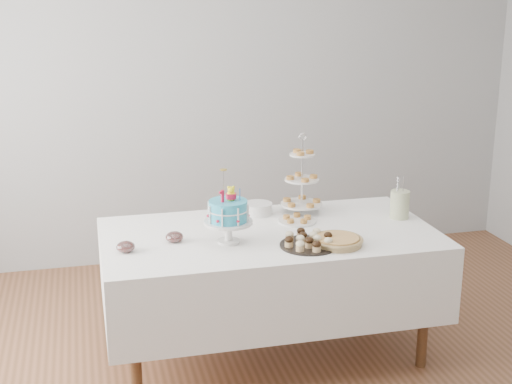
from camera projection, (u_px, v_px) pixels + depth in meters
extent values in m
plane|color=brown|center=(282.00, 377.00, 4.04)|extent=(5.00, 5.00, 0.00)
cube|color=#9FA2A4|center=(214.00, 91.00, 5.53)|extent=(5.00, 0.04, 2.70)
cube|color=#9FA2A4|center=(505.00, 308.00, 1.80)|extent=(5.00, 0.04, 2.70)
cube|color=white|center=(269.00, 268.00, 4.17)|extent=(1.92, 1.02, 0.45)
cylinder|color=brown|center=(135.00, 347.00, 3.70)|extent=(0.06, 0.06, 0.67)
cylinder|color=brown|center=(424.00, 313.00, 4.07)|extent=(0.06, 0.06, 0.67)
cylinder|color=brown|center=(125.00, 290.00, 4.39)|extent=(0.06, 0.06, 0.67)
cylinder|color=brown|center=(373.00, 266.00, 4.76)|extent=(0.06, 0.06, 0.67)
cylinder|color=#30ACD0|center=(228.00, 211.00, 3.89)|extent=(0.21, 0.21, 0.12)
torus|color=white|center=(228.00, 210.00, 3.89)|extent=(0.23, 0.23, 0.01)
cube|color=red|center=(223.00, 196.00, 3.84)|extent=(0.02, 0.02, 0.07)
cylinder|color=blue|center=(240.00, 194.00, 3.87)|extent=(0.01, 0.01, 0.07)
cylinder|color=silver|center=(224.00, 185.00, 3.87)|extent=(0.00, 0.00, 0.16)
cylinder|color=yellow|center=(224.00, 170.00, 3.85)|extent=(0.04, 0.04, 0.01)
cylinder|color=black|center=(309.00, 245.00, 3.89)|extent=(0.32, 0.32, 0.01)
ellipsoid|color=black|center=(298.00, 238.00, 3.86)|extent=(0.05, 0.05, 0.04)
ellipsoid|color=beige|center=(319.00, 236.00, 3.89)|extent=(0.05, 0.05, 0.04)
cylinder|color=tan|center=(337.00, 242.00, 3.90)|extent=(0.27, 0.27, 0.03)
cylinder|color=#C2854B|center=(337.00, 239.00, 3.89)|extent=(0.24, 0.24, 0.02)
torus|color=tan|center=(337.00, 239.00, 3.90)|extent=(0.29, 0.29, 0.02)
cylinder|color=silver|center=(302.00, 177.00, 4.40)|extent=(0.01, 0.01, 0.47)
cylinder|color=silver|center=(301.00, 204.00, 4.45)|extent=(0.26, 0.26, 0.01)
cylinder|color=silver|center=(302.00, 180.00, 4.41)|extent=(0.21, 0.21, 0.01)
cylinder|color=silver|center=(302.00, 155.00, 4.36)|extent=(0.16, 0.16, 0.01)
torus|color=silver|center=(303.00, 137.00, 4.33)|extent=(0.05, 0.01, 0.05)
cylinder|color=silver|center=(258.00, 209.00, 4.43)|extent=(0.18, 0.18, 0.07)
cylinder|color=silver|center=(297.00, 221.00, 4.29)|extent=(0.23, 0.23, 0.01)
ellipsoid|color=silver|center=(126.00, 247.00, 3.79)|extent=(0.10, 0.10, 0.06)
cylinder|color=#5C0F07|center=(126.00, 248.00, 3.80)|extent=(0.07, 0.07, 0.03)
ellipsoid|color=silver|center=(174.00, 237.00, 3.94)|extent=(0.10, 0.10, 0.06)
cylinder|color=#5C0F07|center=(174.00, 238.00, 3.95)|extent=(0.07, 0.07, 0.03)
cylinder|color=beige|center=(400.00, 204.00, 4.34)|extent=(0.12, 0.12, 0.17)
cylinder|color=beige|center=(408.00, 201.00, 4.36)|extent=(0.01, 0.01, 0.09)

